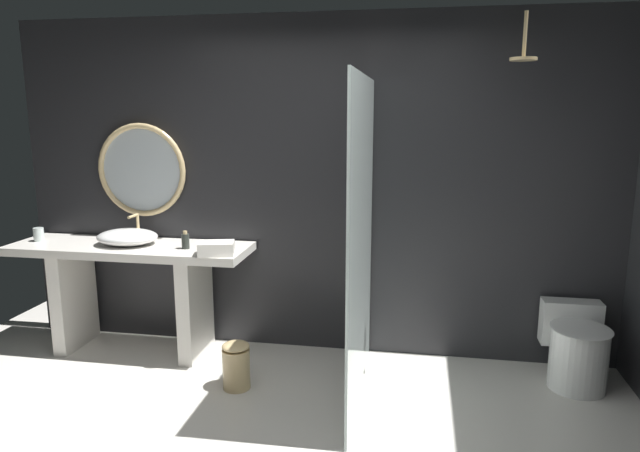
{
  "coord_description": "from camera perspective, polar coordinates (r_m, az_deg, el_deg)",
  "views": [
    {
      "loc": [
        0.8,
        -2.4,
        1.88
      ],
      "look_at": [
        0.21,
        0.95,
        1.19
      ],
      "focal_mm": 31.68,
      "sensor_mm": 36.0,
      "label": 1
    }
  ],
  "objects": [
    {
      "name": "shower_glass_panel",
      "position": [
        3.66,
        4.17,
        -1.66
      ],
      "size": [
        0.02,
        1.41,
        2.11
      ],
      "primitive_type": "cube",
      "color": "silver",
      "rests_on": "ground_plane"
    },
    {
      "name": "soap_dispenser",
      "position": [
        4.37,
        -13.43,
        -1.46
      ],
      "size": [
        0.06,
        0.06,
        0.14
      ],
      "color": "#282D28",
      "rests_on": "vanity_counter"
    },
    {
      "name": "rain_shower_head",
      "position": [
        3.94,
        19.88,
        16.05
      ],
      "size": [
        0.17,
        0.17,
        0.3
      ],
      "color": "#D6B77F"
    },
    {
      "name": "vessel_sink",
      "position": [
        4.63,
        -18.87,
        -1.04
      ],
      "size": [
        0.47,
        0.39,
        0.22
      ],
      "color": "white",
      "rests_on": "vanity_counter"
    },
    {
      "name": "vanity_counter",
      "position": [
        4.7,
        -18.46,
        -5.07
      ],
      "size": [
        1.87,
        0.57,
        0.87
      ],
      "color": "silver",
      "rests_on": "ground_plane"
    },
    {
      "name": "folded_hand_towel",
      "position": [
        4.14,
        -10.43,
        -2.24
      ],
      "size": [
        0.29,
        0.23,
        0.1
      ],
      "primitive_type": "cube",
      "rotation": [
        0.0,
        0.0,
        0.25
      ],
      "color": "silver",
      "rests_on": "vanity_counter"
    },
    {
      "name": "waste_bin",
      "position": [
        4.05,
        -8.46,
        -13.71
      ],
      "size": [
        0.19,
        0.19,
        0.34
      ],
      "color": "#D6B77F",
      "rests_on": "ground_plane"
    },
    {
      "name": "tumbler_cup",
      "position": [
        5.03,
        -26.54,
        -0.77
      ],
      "size": [
        0.08,
        0.08,
        0.11
      ],
      "primitive_type": "cylinder",
      "color": "silver",
      "rests_on": "vanity_counter"
    },
    {
      "name": "toilet",
      "position": [
        4.4,
        24.47,
        -11.2
      ],
      "size": [
        0.41,
        0.56,
        0.54
      ],
      "color": "white",
      "rests_on": "ground_plane"
    },
    {
      "name": "back_wall_panel",
      "position": [
        4.41,
        -0.54,
        3.87
      ],
      "size": [
        4.8,
        0.1,
        2.6
      ],
      "primitive_type": "cube",
      "color": "#232326",
      "rests_on": "ground_plane"
    },
    {
      "name": "round_wall_mirror",
      "position": [
        4.77,
        -17.58,
        5.39
      ],
      "size": [
        0.75,
        0.05,
        0.75
      ],
      "color": "#D6B77F"
    }
  ]
}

